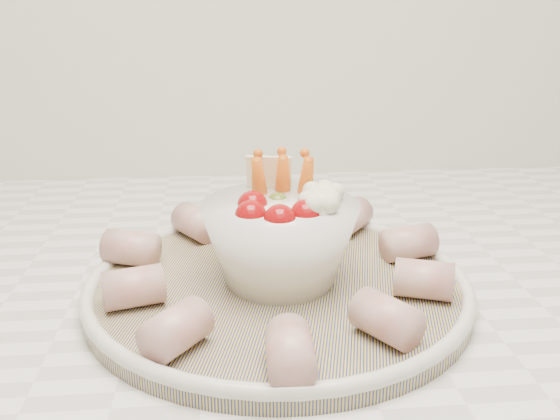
{
  "coord_description": "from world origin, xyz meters",
  "views": [
    {
      "loc": [
        -0.15,
        0.89,
        1.17
      ],
      "look_at": [
        -0.11,
        1.37,
        1.0
      ],
      "focal_mm": 40.0,
      "sensor_mm": 36.0,
      "label": 1
    }
  ],
  "objects": [
    {
      "name": "serving_platter",
      "position": [
        -0.11,
        1.37,
        0.93
      ],
      "size": [
        0.39,
        0.39,
        0.02
      ],
      "color": "navy",
      "rests_on": "kitchen_counter"
    },
    {
      "name": "cured_meat_rolls",
      "position": [
        -0.11,
        1.37,
        0.95
      ],
      "size": [
        0.31,
        0.31,
        0.03
      ],
      "color": "#AB524E",
      "rests_on": "serving_platter"
    },
    {
      "name": "veggie_bowl",
      "position": [
        -0.1,
        1.37,
        0.97
      ],
      "size": [
        0.13,
        0.13,
        0.11
      ],
      "color": "white",
      "rests_on": "serving_platter"
    }
  ]
}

